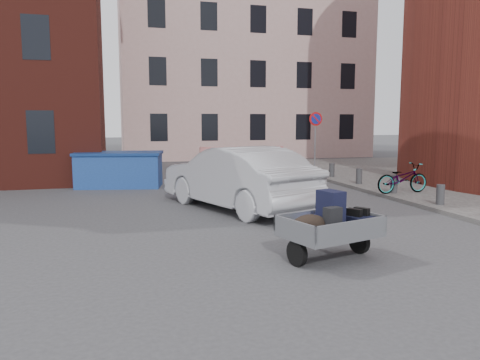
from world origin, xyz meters
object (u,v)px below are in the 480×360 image
object	(u,v)px
dumpster	(119,169)
bicycle	(402,178)
trailer	(330,225)
silver_car	(237,178)

from	to	relation	value
dumpster	bicycle	distance (m)	9.77
trailer	silver_car	xyz separation A→B (m)	(-0.34, 5.01, 0.25)
silver_car	bicycle	distance (m)	5.60
silver_car	bicycle	world-z (taller)	silver_car
silver_car	bicycle	bearing A→B (deg)	164.90
trailer	dumpster	world-z (taller)	dumpster
silver_car	dumpster	bearing A→B (deg)	-80.79
trailer	silver_car	world-z (taller)	silver_car
trailer	dumpster	bearing A→B (deg)	91.76
dumpster	silver_car	bearing A→B (deg)	-48.36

